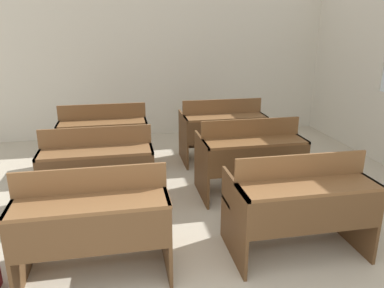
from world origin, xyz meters
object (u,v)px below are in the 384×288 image
object	(u,v)px
bench_second_left	(98,166)
bench_second_right	(250,156)
bench_front_left	(94,220)
bench_front_right	(299,203)
bench_third_left	(104,135)
bench_third_right	(222,129)

from	to	relation	value
bench_second_left	bench_second_right	distance (m)	1.75
bench_front_left	bench_second_left	distance (m)	1.20
bench_front_right	bench_second_left	xyz separation A→B (m)	(-1.76, 1.23, 0.00)
bench_second_left	bench_third_left	size ratio (longest dim) A/B	1.00
bench_front_left	bench_third_left	world-z (taller)	same
bench_second_left	bench_second_right	xyz separation A→B (m)	(1.75, 0.02, 0.00)
bench_front_left	bench_third_right	size ratio (longest dim) A/B	1.00
bench_third_right	bench_front_right	bearing A→B (deg)	-89.44
bench_front_left	bench_third_right	bearing A→B (deg)	54.49
bench_second_left	bench_front_right	bearing A→B (deg)	-34.88
bench_second_left	bench_second_right	size ratio (longest dim) A/B	1.00
bench_second_right	bench_front_right	bearing A→B (deg)	-89.43
bench_second_right	bench_third_left	world-z (taller)	same
bench_front_left	bench_second_right	bearing A→B (deg)	35.04
bench_second_right	bench_third_left	size ratio (longest dim) A/B	1.00
bench_front_left	bench_second_left	bearing A→B (deg)	90.84
bench_front_right	bench_third_left	bearing A→B (deg)	125.47
bench_front_left	bench_third_left	distance (m)	2.40
bench_second_left	bench_second_right	world-z (taller)	same
bench_third_right	bench_third_left	bearing A→B (deg)	-179.74
bench_second_left	bench_third_right	world-z (taller)	same
bench_second_right	bench_front_left	bearing A→B (deg)	-144.96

